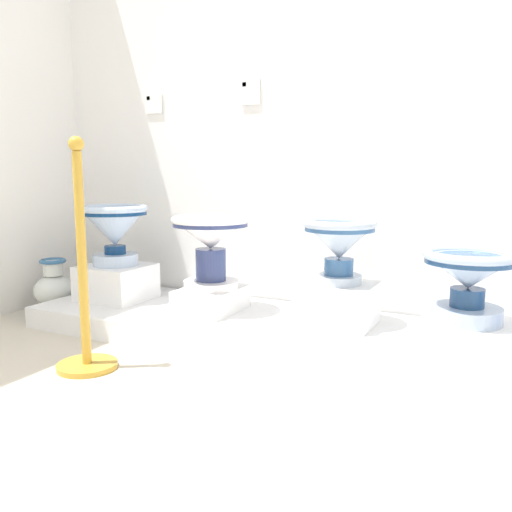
# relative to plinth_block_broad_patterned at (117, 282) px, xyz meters

# --- Properties ---
(wall_back) EXTENTS (3.45, 0.06, 3.24)m
(wall_back) POSITION_rel_plinth_block_broad_patterned_xyz_m (0.96, 0.44, 1.41)
(wall_back) COLOR white
(wall_back) RESTS_ON ground_plane
(display_platform) EXTENTS (2.56, 0.77, 0.12)m
(display_platform) POSITION_rel_plinth_block_broad_patterned_xyz_m (0.96, 0.01, -0.16)
(display_platform) COLOR white
(display_platform) RESTS_ON ground_plane
(plinth_block_broad_patterned) EXTENTS (0.37, 0.35, 0.20)m
(plinth_block_broad_patterned) POSITION_rel_plinth_block_broad_patterned_xyz_m (0.00, 0.00, 0.00)
(plinth_block_broad_patterned) COLOR white
(plinth_block_broad_patterned) RESTS_ON display_platform
(antique_toilet_broad_patterned) EXTENTS (0.39, 0.39, 0.35)m
(antique_toilet_broad_patterned) POSITION_rel_plinth_block_broad_patterned_xyz_m (0.00, 0.00, 0.32)
(antique_toilet_broad_patterned) COLOR silver
(antique_toilet_broad_patterned) RESTS_ON plinth_block_broad_patterned
(plinth_block_pale_glazed) EXTENTS (0.28, 0.37, 0.12)m
(plinth_block_pale_glazed) POSITION_rel_plinth_block_broad_patterned_xyz_m (0.63, 0.02, -0.04)
(plinth_block_pale_glazed) COLOR white
(plinth_block_pale_glazed) RESTS_ON display_platform
(antique_toilet_pale_glazed) EXTENTS (0.41, 0.41, 0.38)m
(antique_toilet_pale_glazed) POSITION_rel_plinth_block_broad_patterned_xyz_m (0.63, 0.02, 0.29)
(antique_toilet_pale_glazed) COLOR white
(antique_toilet_pale_glazed) RESTS_ON plinth_block_pale_glazed
(plinth_block_tall_cobalt) EXTENTS (0.35, 0.32, 0.20)m
(plinth_block_tall_cobalt) POSITION_rel_plinth_block_broad_patterned_xyz_m (1.31, 0.08, -0.00)
(plinth_block_tall_cobalt) COLOR white
(plinth_block_tall_cobalt) RESTS_ON display_platform
(antique_toilet_tall_cobalt) EXTENTS (0.35, 0.35, 0.31)m
(antique_toilet_tall_cobalt) POSITION_rel_plinth_block_broad_patterned_xyz_m (1.31, 0.08, 0.31)
(antique_toilet_tall_cobalt) COLOR #AAB9CC
(antique_toilet_tall_cobalt) RESTS_ON plinth_block_tall_cobalt
(plinth_block_slender_white) EXTENTS (0.37, 0.38, 0.09)m
(plinth_block_slender_white) POSITION_rel_plinth_block_broad_patterned_xyz_m (1.89, 0.03, -0.05)
(plinth_block_slender_white) COLOR white
(plinth_block_slender_white) RESTS_ON display_platform
(antique_toilet_slender_white) EXTENTS (0.38, 0.38, 0.31)m
(antique_toilet_slender_white) POSITION_rel_plinth_block_broad_patterned_xyz_m (1.89, 0.03, 0.20)
(antique_toilet_slender_white) COLOR #9FB3CE
(antique_toilet_slender_white) RESTS_ON plinth_block_slender_white
(info_placard_first) EXTENTS (0.12, 0.01, 0.12)m
(info_placard_first) POSITION_rel_plinth_block_broad_patterned_xyz_m (-0.01, 0.41, 1.05)
(info_placard_first) COLOR white
(info_placard_second) EXTENTS (0.12, 0.01, 0.14)m
(info_placard_second) POSITION_rel_plinth_block_broad_patterned_xyz_m (0.67, 0.41, 1.08)
(info_placard_second) COLOR white
(decorative_vase_spare) EXTENTS (0.24, 0.24, 0.32)m
(decorative_vase_spare) POSITION_rel_plinth_block_broad_patterned_xyz_m (-0.46, -0.04, -0.07)
(decorative_vase_spare) COLOR #336493
(decorative_vase_spare) RESTS_ON ground_plane
(stanchion_post_near_left) EXTENTS (0.26, 0.26, 0.99)m
(stanchion_post_near_left) POSITION_rel_plinth_block_broad_patterned_xyz_m (0.43, -0.69, 0.07)
(stanchion_post_near_left) COLOR gold
(stanchion_post_near_left) RESTS_ON ground_plane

